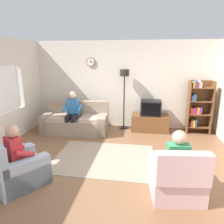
{
  "coord_description": "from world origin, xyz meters",
  "views": [
    {
      "loc": [
        0.71,
        -4.08,
        2.24
      ],
      "look_at": [
        -0.1,
        0.98,
        0.88
      ],
      "focal_mm": 34.12,
      "sensor_mm": 36.0,
      "label": 1
    }
  ],
  "objects_px": {
    "person_in_left_armchair": "(20,152)",
    "person_in_right_armchair": "(176,158)",
    "tv": "(151,108)",
    "floor_lamp": "(124,83)",
    "armchair_near_bookshelf": "(176,178)",
    "person_on_couch": "(72,110)",
    "armchair_near_window": "(17,170)",
    "bookshelf": "(198,106)",
    "couch": "(76,122)",
    "tv_stand": "(150,123)"
  },
  "relations": [
    {
      "from": "floor_lamp",
      "to": "armchair_near_window",
      "type": "bearing_deg",
      "value": -114.69
    },
    {
      "from": "person_in_left_armchair",
      "to": "person_in_right_armchair",
      "type": "bearing_deg",
      "value": 3.76
    },
    {
      "from": "tv_stand",
      "to": "armchair_near_window",
      "type": "relative_size",
      "value": 0.93
    },
    {
      "from": "tv",
      "to": "person_in_left_armchair",
      "type": "relative_size",
      "value": 0.54
    },
    {
      "from": "tv_stand",
      "to": "person_in_left_armchair",
      "type": "relative_size",
      "value": 0.98
    },
    {
      "from": "armchair_near_window",
      "to": "person_in_left_armchair",
      "type": "bearing_deg",
      "value": 54.08
    },
    {
      "from": "person_in_left_armchair",
      "to": "person_in_right_armchair",
      "type": "height_order",
      "value": "same"
    },
    {
      "from": "floor_lamp",
      "to": "person_on_couch",
      "type": "relative_size",
      "value": 1.49
    },
    {
      "from": "bookshelf",
      "to": "person_in_right_armchair",
      "type": "distance_m",
      "value": 3.25
    },
    {
      "from": "person_in_left_armchair",
      "to": "person_in_right_armchair",
      "type": "xyz_separation_m",
      "value": [
        2.68,
        0.18,
        0.0
      ]
    },
    {
      "from": "bookshelf",
      "to": "person_on_couch",
      "type": "bearing_deg",
      "value": -169.86
    },
    {
      "from": "tv",
      "to": "armchair_near_bookshelf",
      "type": "distance_m",
      "value": 3.14
    },
    {
      "from": "tv",
      "to": "armchair_near_window",
      "type": "relative_size",
      "value": 0.51
    },
    {
      "from": "armchair_near_window",
      "to": "person_on_couch",
      "type": "distance_m",
      "value": 2.72
    },
    {
      "from": "tv_stand",
      "to": "person_in_right_armchair",
      "type": "relative_size",
      "value": 0.98
    },
    {
      "from": "couch",
      "to": "person_in_left_armchair",
      "type": "xyz_separation_m",
      "value": [
        -0.1,
        -2.73,
        0.29
      ]
    },
    {
      "from": "couch",
      "to": "tv_stand",
      "type": "bearing_deg",
      "value": 11.92
    },
    {
      "from": "couch",
      "to": "tv_stand",
      "type": "xyz_separation_m",
      "value": [
        2.22,
        0.47,
        -0.06
      ]
    },
    {
      "from": "person_in_right_armchair",
      "to": "armchair_near_bookshelf",
      "type": "bearing_deg",
      "value": -83.05
    },
    {
      "from": "tv",
      "to": "bookshelf",
      "type": "bearing_deg",
      "value": 4.02
    },
    {
      "from": "floor_lamp",
      "to": "person_in_right_armchair",
      "type": "distance_m",
      "value": 3.44
    },
    {
      "from": "bookshelf",
      "to": "tv_stand",
      "type": "bearing_deg",
      "value": -177.01
    },
    {
      "from": "armchair_near_bookshelf",
      "to": "person_in_left_armchair",
      "type": "bearing_deg",
      "value": -178.14
    },
    {
      "from": "armchair_near_window",
      "to": "person_in_left_armchair",
      "type": "xyz_separation_m",
      "value": [
        0.05,
        0.07,
        0.32
      ]
    },
    {
      "from": "tv",
      "to": "armchair_near_bookshelf",
      "type": "relative_size",
      "value": 0.62
    },
    {
      "from": "tv",
      "to": "armchair_near_window",
      "type": "xyz_separation_m",
      "value": [
        -2.37,
        -3.25,
        -0.44
      ]
    },
    {
      "from": "couch",
      "to": "floor_lamp",
      "type": "bearing_deg",
      "value": 22.08
    },
    {
      "from": "couch",
      "to": "armchair_near_window",
      "type": "relative_size",
      "value": 1.65
    },
    {
      "from": "couch",
      "to": "person_in_right_armchair",
      "type": "distance_m",
      "value": 3.64
    },
    {
      "from": "bookshelf",
      "to": "tv",
      "type": "bearing_deg",
      "value": -175.98
    },
    {
      "from": "tv",
      "to": "floor_lamp",
      "type": "distance_m",
      "value": 1.1
    },
    {
      "from": "tv_stand",
      "to": "floor_lamp",
      "type": "distance_m",
      "value": 1.45
    },
    {
      "from": "armchair_near_window",
      "to": "person_on_couch",
      "type": "relative_size",
      "value": 0.95
    },
    {
      "from": "tv_stand",
      "to": "armchair_near_window",
      "type": "distance_m",
      "value": 4.04
    },
    {
      "from": "tv_stand",
      "to": "armchair_near_window",
      "type": "xyz_separation_m",
      "value": [
        -2.37,
        -3.27,
        0.04
      ]
    },
    {
      "from": "person_on_couch",
      "to": "armchair_near_bookshelf",
      "type": "bearing_deg",
      "value": -43.75
    },
    {
      "from": "tv_stand",
      "to": "floor_lamp",
      "type": "relative_size",
      "value": 0.59
    },
    {
      "from": "bookshelf",
      "to": "person_in_right_armchair",
      "type": "bearing_deg",
      "value": -107.78
    },
    {
      "from": "tv_stand",
      "to": "armchair_near_bookshelf",
      "type": "bearing_deg",
      "value": -83.06
    },
    {
      "from": "tv",
      "to": "person_on_couch",
      "type": "bearing_deg",
      "value": -166.29
    },
    {
      "from": "couch",
      "to": "person_on_couch",
      "type": "bearing_deg",
      "value": -114.91
    },
    {
      "from": "armchair_near_window",
      "to": "person_in_right_armchair",
      "type": "xyz_separation_m",
      "value": [
        2.74,
        0.25,
        0.32
      ]
    },
    {
      "from": "couch",
      "to": "bookshelf",
      "type": "distance_m",
      "value": 3.65
    },
    {
      "from": "floor_lamp",
      "to": "person_on_couch",
      "type": "bearing_deg",
      "value": -154.96
    },
    {
      "from": "tv_stand",
      "to": "tv",
      "type": "distance_m",
      "value": 0.48
    },
    {
      "from": "tv",
      "to": "floor_lamp",
      "type": "height_order",
      "value": "floor_lamp"
    },
    {
      "from": "person_on_couch",
      "to": "couch",
      "type": "bearing_deg",
      "value": 65.09
    },
    {
      "from": "armchair_near_bookshelf",
      "to": "person_on_couch",
      "type": "relative_size",
      "value": 0.78
    },
    {
      "from": "floor_lamp",
      "to": "tv",
      "type": "bearing_deg",
      "value": -8.57
    },
    {
      "from": "person_in_left_armchair",
      "to": "armchair_near_window",
      "type": "bearing_deg",
      "value": -125.92
    }
  ]
}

